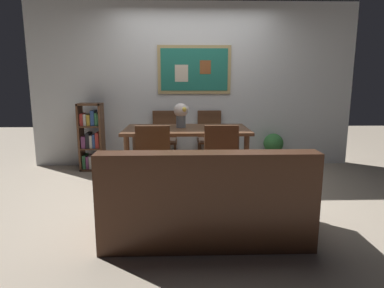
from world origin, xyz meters
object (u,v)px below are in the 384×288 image
object	(u,v)px
dining_chair_far_left	(164,135)
leather_couch	(205,204)
dining_chair_near_left	(154,157)
bookshelf	(92,139)
dining_chair_far_right	(210,134)
dining_chair_near_right	(220,156)
potted_ivy	(273,148)
dining_table	(186,135)
flower_vase	(181,113)

from	to	relation	value
dining_chair_far_left	leather_couch	size ratio (longest dim) A/B	0.51
dining_chair_near_left	leather_couch	size ratio (longest dim) A/B	0.51
leather_couch	bookshelf	distance (m)	2.86
dining_chair_far_right	dining_chair_near_right	bearing A→B (deg)	-90.34
bookshelf	potted_ivy	world-z (taller)	bookshelf
leather_couch	dining_table	bearing A→B (deg)	94.67
potted_ivy	bookshelf	bearing A→B (deg)	-177.94
bookshelf	dining_chair_far_left	bearing A→B (deg)	5.11
leather_couch	potted_ivy	xyz separation A→B (m)	(1.29, 2.46, -0.01)
dining_chair_near_right	potted_ivy	xyz separation A→B (m)	(1.05, 1.55, -0.24)
dining_chair_far_right	dining_chair_near_right	distance (m)	1.56
dining_chair_near_right	potted_ivy	bearing A→B (deg)	55.83
dining_table	flower_vase	size ratio (longest dim) A/B	5.02
dining_chair_far_left	bookshelf	world-z (taller)	bookshelf
dining_table	flower_vase	distance (m)	0.31
bookshelf	potted_ivy	size ratio (longest dim) A/B	1.92
dining_chair_far_right	bookshelf	xyz separation A→B (m)	(-1.85, -0.11, -0.04)
leather_couch	flower_vase	xyz separation A→B (m)	(-0.21, 1.76, 0.64)
dining_chair_near_left	dining_chair_near_right	world-z (taller)	same
dining_table	dining_chair_far_left	xyz separation A→B (m)	(-0.34, 0.77, -0.12)
dining_table	flower_vase	world-z (taller)	flower_vase
dining_chair_near_left	bookshelf	bearing A→B (deg)	126.78
dining_chair_far_right	dining_chair_near_right	xyz separation A→B (m)	(-0.01, -1.56, 0.00)
potted_ivy	dining_table	bearing A→B (deg)	-151.52
dining_chair_near_left	dining_chair_near_right	bearing A→B (deg)	0.28
dining_table	leather_couch	distance (m)	1.72
dining_chair_far_right	leather_couch	size ratio (longest dim) A/B	0.51
dining_chair_far_left	bookshelf	distance (m)	1.13
dining_chair_near_left	bookshelf	world-z (taller)	bookshelf
dining_table	dining_chair_near_right	distance (m)	0.87
dining_table	potted_ivy	xyz separation A→B (m)	(1.43, 0.77, -0.36)
bookshelf	potted_ivy	distance (m)	2.91
dining_chair_far_right	dining_table	bearing A→B (deg)	-116.30
dining_table	dining_chair_far_left	size ratio (longest dim) A/B	1.85
bookshelf	dining_chair_far_right	bearing A→B (deg)	3.38
leather_couch	flower_vase	size ratio (longest dim) A/B	5.37
dining_table	dining_chair_near_left	distance (m)	0.88
dining_chair_near_left	bookshelf	distance (m)	1.81
dining_chair_far_right	flower_vase	distance (m)	0.93
dining_chair_far_right	potted_ivy	bearing A→B (deg)	-0.29
dining_chair_far_left	dining_chair_near_right	xyz separation A→B (m)	(0.72, -1.55, 0.00)
dining_table	dining_chair_near_left	bearing A→B (deg)	-116.35
dining_chair_near_right	bookshelf	world-z (taller)	bookshelf
dining_chair_near_left	potted_ivy	size ratio (longest dim) A/B	1.67
flower_vase	dining_chair_far_left	bearing A→B (deg)	111.24
leather_couch	dining_chair_near_right	bearing A→B (deg)	75.26
dining_chair_far_right	bookshelf	bearing A→B (deg)	-176.62
dining_table	dining_chair_near_left	xyz separation A→B (m)	(-0.39, -0.78, -0.12)
bookshelf	potted_ivy	xyz separation A→B (m)	(2.90, 0.10, -0.20)
dining_chair_far_left	potted_ivy	size ratio (longest dim) A/B	1.67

